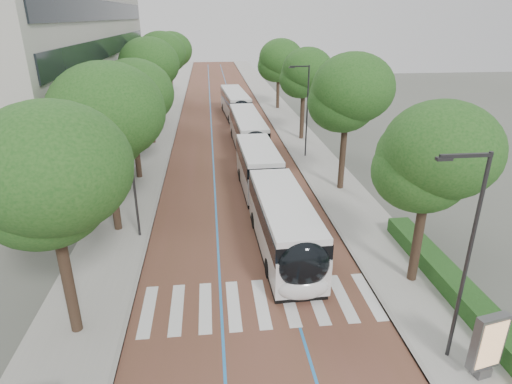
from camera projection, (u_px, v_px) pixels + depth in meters
ground at (259, 318)px, 18.28m from camera, size 160.00×160.00×0.00m
road at (223, 116)px, 55.02m from camera, size 11.00×140.00×0.02m
sidewalk_left at (164, 117)px, 54.24m from camera, size 4.00×140.00×0.12m
sidewalk_right at (281, 114)px, 55.75m from camera, size 4.00×140.00×0.12m
kerb_left at (179, 117)px, 54.43m from camera, size 0.20×140.00×0.14m
kerb_right at (266, 115)px, 55.56m from camera, size 0.20×140.00×0.14m
zebra_crossing at (261, 303)px, 19.21m from camera, size 10.55×3.60×0.01m
lane_line_left at (211, 116)px, 54.85m from camera, size 0.12×126.00×0.01m
lane_line_right at (236, 116)px, 55.17m from camera, size 0.12×126.00×0.01m
office_building at (15, 74)px, 39.36m from camera, size 18.11×40.00×14.00m
hedge at (462, 294)px, 19.00m from camera, size 1.20×14.00×0.80m
streetlight_near at (466, 246)px, 14.35m from camera, size 1.82×0.20×8.00m
streetlight_far at (305, 104)px, 37.31m from camera, size 1.82×0.20×8.00m
lamp_post_left at (132, 170)px, 23.44m from camera, size 0.14×0.14×8.00m
trees_left at (146, 77)px, 39.63m from camera, size 6.45×60.97×9.76m
trees_right at (313, 82)px, 38.63m from camera, size 5.86×47.43×9.23m
lead_bus at (271, 197)px, 26.29m from camera, size 3.01×18.46×3.20m
bus_queued_0 at (248, 132)px, 40.92m from camera, size 2.83×12.46×3.20m
bus_queued_1 at (236, 105)px, 53.67m from camera, size 3.26×12.53×3.20m
ad_panel at (487, 345)px, 14.75m from camera, size 1.27×0.58×2.54m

